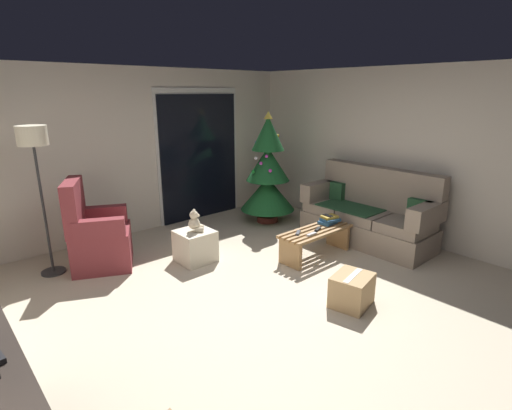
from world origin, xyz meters
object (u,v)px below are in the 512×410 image
(remote_silver, at_px, (312,234))
(book_stack, at_px, (329,220))
(cell_phone, at_px, (328,216))
(cardboard_box_taped_mid_floor, at_px, (352,290))
(christmas_tree, at_px, (268,174))
(armchair, at_px, (97,237))
(floor_lamp, at_px, (34,151))
(coffee_table, at_px, (316,238))
(couch, at_px, (369,215))
(ottoman, at_px, (195,246))
(teddy_bear_cream, at_px, (195,222))
(remote_black, at_px, (318,229))
(remote_graphite, at_px, (298,233))

(remote_silver, xyz_separation_m, book_stack, (0.53, 0.14, 0.04))
(cell_phone, xyz_separation_m, cardboard_box_taped_mid_floor, (-1.01, -1.13, -0.33))
(cell_phone, bearing_deg, christmas_tree, 87.28)
(armchair, height_order, floor_lamp, floor_lamp)
(coffee_table, relative_size, remote_silver, 7.05)
(remote_silver, xyz_separation_m, cell_phone, (0.52, 0.15, 0.10))
(couch, bearing_deg, ottoman, 154.89)
(teddy_bear_cream, bearing_deg, cardboard_box_taped_mid_floor, -73.44)
(couch, relative_size, teddy_bear_cream, 6.80)
(coffee_table, xyz_separation_m, christmas_tree, (0.52, 1.50, 0.57))
(remote_silver, distance_m, remote_black, 0.22)
(remote_silver, distance_m, armchair, 2.70)
(armchair, bearing_deg, couch, -27.87)
(cell_phone, bearing_deg, ottoman, 156.65)
(remote_graphite, bearing_deg, remote_silver, 176.56)
(couch, height_order, coffee_table, couch)
(cell_phone, distance_m, floor_lamp, 3.71)
(book_stack, relative_size, ottoman, 0.63)
(remote_graphite, distance_m, book_stack, 0.62)
(teddy_bear_cream, bearing_deg, coffee_table, -36.03)
(remote_black, bearing_deg, couch, -119.35)
(cell_phone, height_order, teddy_bear_cream, teddy_bear_cream)
(cell_phone, xyz_separation_m, ottoman, (-1.61, 0.88, -0.28))
(remote_silver, xyz_separation_m, remote_graphite, (-0.09, 0.15, 0.00))
(book_stack, bearing_deg, cell_phone, 135.81)
(book_stack, bearing_deg, teddy_bear_cream, 151.25)
(remote_black, relative_size, teddy_bear_cream, 0.55)
(christmas_tree, bearing_deg, couch, -73.00)
(floor_lamp, height_order, teddy_bear_cream, floor_lamp)
(cell_phone, xyz_separation_m, floor_lamp, (-3.12, 1.75, 1.01))
(armchair, relative_size, floor_lamp, 0.63)
(christmas_tree, height_order, floor_lamp, christmas_tree)
(couch, bearing_deg, remote_black, 172.91)
(coffee_table, xyz_separation_m, remote_black, (0.01, -0.02, 0.13))
(remote_graphite, distance_m, floor_lamp, 3.26)
(remote_black, height_order, ottoman, ottoman)
(couch, distance_m, book_stack, 0.72)
(christmas_tree, xyz_separation_m, cardboard_box_taped_mid_floor, (-1.21, -2.57, -0.65))
(remote_silver, height_order, cardboard_box_taped_mid_floor, remote_silver)
(remote_silver, bearing_deg, couch, -93.16)
(remote_silver, relative_size, teddy_bear_cream, 0.55)
(floor_lamp, bearing_deg, remote_silver, -36.06)
(remote_black, xyz_separation_m, floor_lamp, (-2.81, 1.83, 1.12))
(couch, relative_size, armchair, 1.72)
(remote_graphite, xyz_separation_m, floor_lamp, (-2.51, 1.74, 1.12))
(remote_black, relative_size, armchair, 0.14)
(floor_lamp, bearing_deg, ottoman, -29.88)
(christmas_tree, relative_size, floor_lamp, 1.03)
(cell_phone, distance_m, teddy_bear_cream, 1.82)
(coffee_table, bearing_deg, remote_graphite, 167.62)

